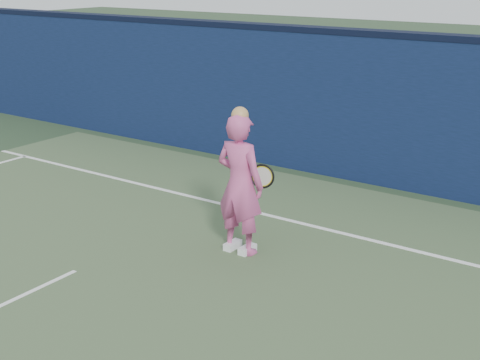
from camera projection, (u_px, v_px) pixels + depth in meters
The scene contains 5 objects.
ground at pixel (7, 304), 7.49m from camera, with size 80.00×80.00×0.00m, color #294128.
backstop_wall at pixel (300, 101), 12.18m from camera, with size 24.00×0.40×2.50m, color #0B1832.
wall_cap at pixel (302, 29), 11.79m from camera, with size 24.00×0.42×0.10m, color black.
player at pixel (240, 184), 8.59m from camera, with size 0.69×0.46×1.95m.
racket at pixel (260, 176), 8.93m from camera, with size 0.64×0.15×0.34m.
Camera 1 is at (5.98, -4.00, 3.63)m, focal length 50.00 mm.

